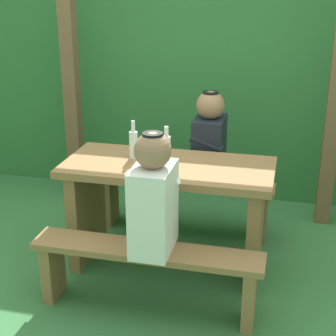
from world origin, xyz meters
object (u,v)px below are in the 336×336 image
at_px(bench_near, 147,266).
at_px(bottle_left, 166,147).
at_px(picnic_table, 168,198).
at_px(bottle_right, 134,143).
at_px(person_white_shirt, 153,198).
at_px(bench_far, 184,195).
at_px(person_black_coat, 209,142).
at_px(drinking_glass, 147,156).

distance_m(bench_near, bottle_left, 0.82).
bearing_deg(picnic_table, bottle_right, 166.04).
bearing_deg(bottle_right, bottle_left, -3.18).
bearing_deg(bottle_left, bottle_right, 176.82).
bearing_deg(person_white_shirt, bench_far, 92.41).
bearing_deg(bench_far, bottle_left, -92.65).
bearing_deg(bench_near, bottle_left, 92.20).
bearing_deg(person_black_coat, drinking_glass, -122.86).
bearing_deg(bench_far, person_black_coat, -1.01).
bearing_deg(picnic_table, bottle_left, 114.31).
distance_m(person_black_coat, drinking_glass, 0.62).
height_order(person_white_shirt, bottle_left, person_white_shirt).
distance_m(bench_near, person_white_shirt, 0.45).
relative_size(person_black_coat, bottle_left, 2.96).
distance_m(person_black_coat, bottle_right, 0.66).
xyz_separation_m(person_white_shirt, person_black_coat, (0.14, 1.09, 0.00)).
height_order(picnic_table, bench_far, picnic_table).
distance_m(person_white_shirt, bottle_left, 0.61).
bearing_deg(picnic_table, person_white_shirt, -85.17).
xyz_separation_m(bench_far, bottle_left, (-0.02, -0.50, 0.55)).
xyz_separation_m(picnic_table, bench_far, (0.00, 0.55, -0.21)).
bearing_deg(picnic_table, bench_near, -90.00).
relative_size(person_white_shirt, bottle_left, 2.96).
bearing_deg(drinking_glass, bench_far, 74.11).
distance_m(bench_far, bottle_left, 0.74).
bearing_deg(bench_far, picnic_table, -90.00).
distance_m(picnic_table, bench_far, 0.59).
height_order(person_white_shirt, bottle_right, person_white_shirt).
height_order(bottle_left, bottle_right, bottle_right).
bearing_deg(drinking_glass, bench_near, -75.23).
bearing_deg(bottle_left, bench_far, 87.35).
bearing_deg(person_black_coat, bench_near, -99.78).
xyz_separation_m(person_black_coat, bottle_right, (-0.44, -0.48, 0.11)).
distance_m(picnic_table, person_white_shirt, 0.60).
bearing_deg(bench_near, drinking_glass, 104.77).
relative_size(bench_far, drinking_glass, 17.87).
height_order(bench_near, bottle_right, bottle_right).
height_order(drinking_glass, bottle_left, bottle_left).
xyz_separation_m(bench_far, bottle_right, (-0.26, -0.48, 0.56)).
xyz_separation_m(drinking_glass, bottle_right, (-0.11, 0.04, 0.06)).
bearing_deg(person_black_coat, picnic_table, -109.07).
distance_m(picnic_table, bottle_left, 0.35).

